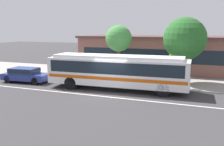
{
  "coord_description": "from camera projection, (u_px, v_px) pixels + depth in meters",
  "views": [
    {
      "loc": [
        6.86,
        -17.02,
        4.78
      ],
      "look_at": [
        -0.32,
        1.56,
        1.3
      ],
      "focal_mm": 40.9,
      "sensor_mm": 36.0,
      "label": 1
    }
  ],
  "objects": [
    {
      "name": "sidewalk_slab",
      "position": [
        134.0,
        77.0,
        25.23
      ],
      "size": [
        60.0,
        8.0,
        0.12
      ],
      "primitive_type": "cube",
      "color": "gray",
      "rests_on": "ground_plane"
    },
    {
      "name": "station_building",
      "position": [
        170.0,
        54.0,
        28.61
      ],
      "size": [
        19.89,
        7.35,
        3.97
      ],
      "color": "brown",
      "rests_on": "ground_plane"
    },
    {
      "name": "sedan_behind_bus",
      "position": [
        26.0,
        74.0,
        22.98
      ],
      "size": [
        4.35,
        2.12,
        1.29
      ],
      "color": "navy",
      "rests_on": "ground_plane"
    },
    {
      "name": "transit_bus",
      "position": [
        117.0,
        70.0,
        20.01
      ],
      "size": [
        11.16,
        3.01,
        2.71
      ],
      "color": "white",
      "rests_on": "ground_plane"
    },
    {
      "name": "bus_stop_sign",
      "position": [
        170.0,
        66.0,
        20.14
      ],
      "size": [
        0.09,
        0.44,
        2.67
      ],
      "color": "gray",
      "rests_on": "sidewalk_slab"
    },
    {
      "name": "lane_stripe_center",
      "position": [
        104.0,
        97.0,
        18.16
      ],
      "size": [
        56.0,
        0.16,
        0.01
      ],
      "primitive_type": "cube",
      "color": "silver",
      "rests_on": "ground_plane"
    },
    {
      "name": "street_tree_mid_block",
      "position": [
        185.0,
        39.0,
        21.61
      ],
      "size": [
        3.64,
        3.64,
        5.63
      ],
      "color": "brown",
      "rests_on": "sidewalk_slab"
    },
    {
      "name": "ground_plane",
      "position": [
        108.0,
        94.0,
        18.9
      ],
      "size": [
        120.0,
        120.0,
        0.0
      ],
      "primitive_type": "plane",
      "color": "#383638"
    },
    {
      "name": "street_tree_near_stop",
      "position": [
        119.0,
        39.0,
        24.18
      ],
      "size": [
        2.5,
        2.5,
        4.99
      ],
      "color": "brown",
      "rests_on": "sidewalk_slab"
    },
    {
      "name": "pedestrian_waiting_near_sign",
      "position": [
        186.0,
        76.0,
        19.96
      ],
      "size": [
        0.44,
        0.44,
        1.68
      ],
      "color": "#2E3454",
      "rests_on": "sidewalk_slab"
    }
  ]
}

